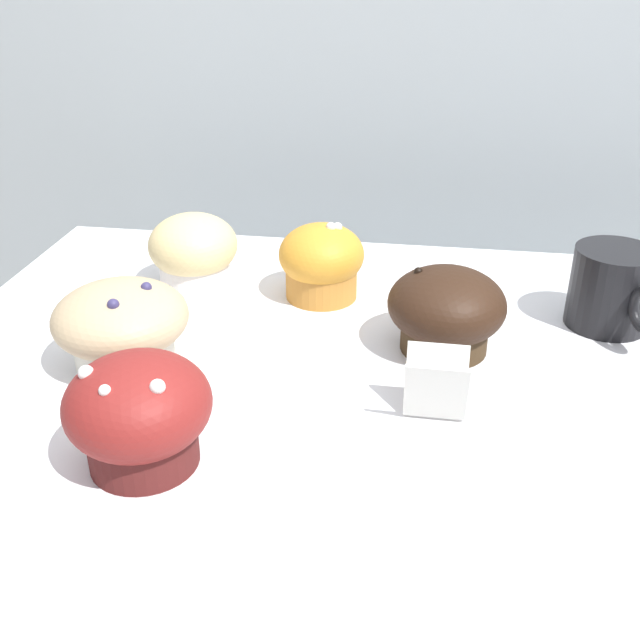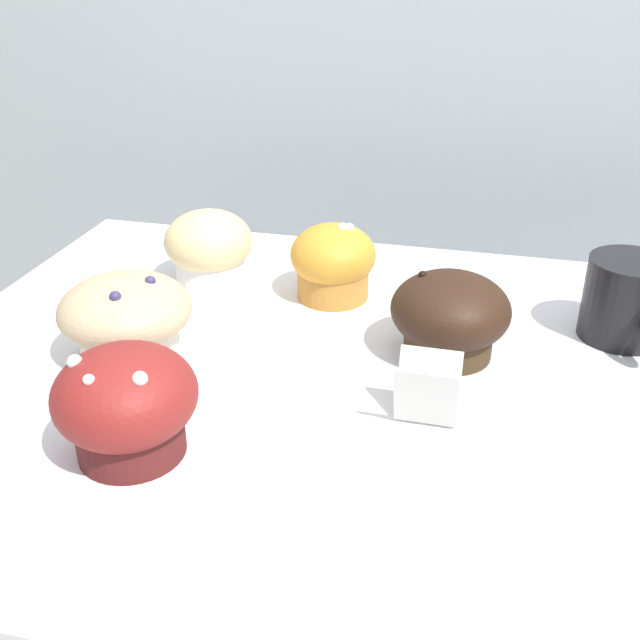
{
  "view_description": "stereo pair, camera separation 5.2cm",
  "coord_description": "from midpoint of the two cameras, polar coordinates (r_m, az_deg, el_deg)",
  "views": [
    {
      "loc": [
        -0.03,
        -0.57,
        1.28
      ],
      "look_at": [
        -0.12,
        0.01,
        0.97
      ],
      "focal_mm": 42.0,
      "sensor_mm": 36.0,
      "label": 1
    },
    {
      "loc": [
        0.02,
        -0.56,
        1.28
      ],
      "look_at": [
        -0.12,
        0.01,
        0.97
      ],
      "focal_mm": 42.0,
      "sensor_mm": 36.0,
      "label": 2
    }
  ],
  "objects": [
    {
      "name": "coffee_cup",
      "position": [
        0.78,
        19.65,
        2.35
      ],
      "size": [
        0.08,
        0.12,
        0.08
      ],
      "color": "black",
      "rests_on": "display_counter"
    },
    {
      "name": "muffin_front_right",
      "position": [
        0.84,
        -11.36,
        5.11
      ],
      "size": [
        0.1,
        0.1,
        0.08
      ],
      "color": "white",
      "rests_on": "display_counter"
    },
    {
      "name": "muffin_back_center",
      "position": [
        0.7,
        -16.94,
        -0.39
      ],
      "size": [
        0.12,
        0.12,
        0.08
      ],
      "color": "silver",
      "rests_on": "display_counter"
    },
    {
      "name": "wall_back",
      "position": [
        1.23,
        8.65,
        9.43
      ],
      "size": [
        3.2,
        0.1,
        1.8
      ],
      "primitive_type": "cube",
      "color": "#A8B2B7",
      "rests_on": "ground"
    },
    {
      "name": "muffin_front_center",
      "position": [
        0.7,
        7.52,
        0.66
      ],
      "size": [
        0.11,
        0.11,
        0.08
      ],
      "color": "#3E2C1A",
      "rests_on": "display_counter"
    },
    {
      "name": "muffin_front_left",
      "position": [
        0.8,
        -1.74,
        4.42
      ],
      "size": [
        0.09,
        0.09,
        0.09
      ],
      "color": "#C27E32",
      "rests_on": "display_counter"
    },
    {
      "name": "price_card",
      "position": [
        0.6,
        6.41,
        -5.09
      ],
      "size": [
        0.05,
        0.04,
        0.06
      ],
      "color": "white",
      "rests_on": "display_counter"
    },
    {
      "name": "muffin_back_left",
      "position": [
        0.57,
        -16.19,
        -6.87
      ],
      "size": [
        0.11,
        0.11,
        0.09
      ],
      "color": "#511B1A",
      "rests_on": "display_counter"
    }
  ]
}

